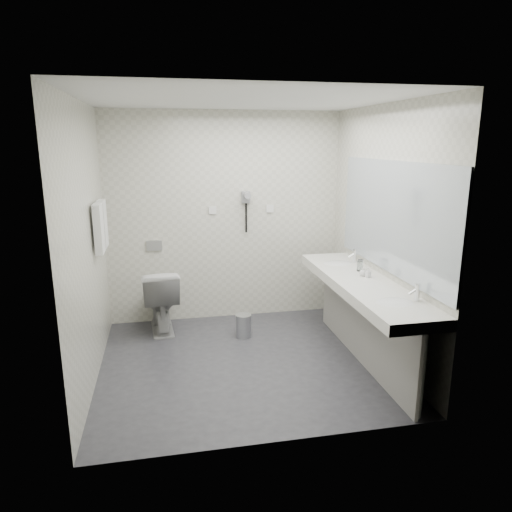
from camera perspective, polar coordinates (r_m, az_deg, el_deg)
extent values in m
plane|color=#2D2C32|center=(4.77, -1.45, -12.87)|extent=(2.80, 2.80, 0.00)
plane|color=silver|center=(4.27, -1.67, 18.64)|extent=(2.80, 2.80, 0.00)
plane|color=beige|center=(5.61, -3.81, 4.67)|extent=(2.80, 0.00, 2.80)
plane|color=beige|center=(3.11, 2.52, -2.83)|extent=(2.80, 0.00, 2.80)
plane|color=beige|center=(4.34, -20.07, 1.14)|extent=(0.00, 2.60, 2.60)
plane|color=beige|center=(4.78, 15.23, 2.61)|extent=(0.00, 2.60, 2.60)
cube|color=silver|center=(4.60, 12.89, -3.48)|extent=(0.55, 2.20, 0.10)
cube|color=gray|center=(4.75, 12.89, -8.36)|extent=(0.03, 2.15, 0.75)
cylinder|color=silver|center=(3.93, 19.61, -13.73)|extent=(0.06, 0.06, 0.75)
cylinder|color=silver|center=(5.66, 8.91, -4.50)|extent=(0.06, 0.06, 0.75)
cube|color=#B2BCC6|center=(4.57, 16.32, 4.57)|extent=(0.02, 2.20, 1.05)
ellipsoid|color=silver|center=(4.04, 16.66, -5.66)|extent=(0.40, 0.31, 0.05)
ellipsoid|color=silver|center=(5.17, 10.00, -1.03)|extent=(0.40, 0.31, 0.05)
cylinder|color=silver|center=(4.10, 19.16, -4.21)|extent=(0.04, 0.04, 0.15)
cylinder|color=silver|center=(5.22, 12.04, 0.04)|extent=(0.04, 0.04, 0.15)
imported|color=white|center=(4.67, 13.60, -1.98)|extent=(0.05, 0.05, 0.10)
imported|color=white|center=(4.71, 12.96, -1.91)|extent=(0.08, 0.08, 0.08)
cylinder|color=silver|center=(4.88, 12.60, -1.23)|extent=(0.07, 0.07, 0.10)
cylinder|color=silver|center=(4.92, 12.69, -1.07)|extent=(0.07, 0.07, 0.11)
imported|color=silver|center=(5.51, -11.65, -5.23)|extent=(0.46, 0.76, 0.74)
cube|color=#B2B5BA|center=(5.61, -12.38, 1.25)|extent=(0.18, 0.02, 0.12)
cylinder|color=#B2B5BA|center=(5.29, -1.55, -8.61)|extent=(0.21, 0.21, 0.25)
cylinder|color=#B2B5BA|center=(5.24, -1.56, -7.28)|extent=(0.18, 0.18, 0.02)
cylinder|color=silver|center=(4.82, -18.84, 6.06)|extent=(0.02, 0.62, 0.02)
cube|color=silver|center=(4.72, -18.72, 3.20)|extent=(0.07, 0.24, 0.48)
cube|color=silver|center=(4.99, -18.33, 3.78)|extent=(0.07, 0.24, 0.48)
cube|color=gray|center=(5.59, -1.25, 7.24)|extent=(0.10, 0.04, 0.14)
cylinder|color=gray|center=(5.52, -1.13, 7.47)|extent=(0.08, 0.14, 0.08)
cylinder|color=black|center=(5.61, -1.21, 4.69)|extent=(0.02, 0.02, 0.35)
cube|color=silver|center=(5.57, -5.35, 5.61)|extent=(0.09, 0.02, 0.09)
cube|color=silver|center=(5.68, 1.72, 5.83)|extent=(0.09, 0.02, 0.09)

